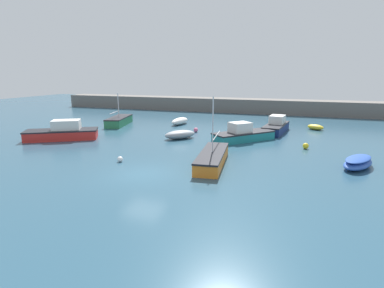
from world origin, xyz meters
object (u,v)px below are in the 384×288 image
(motorboat_grey_hull, at_px, (63,132))
(rowboat_with_red_cover, at_px, (358,162))
(dinghy_near_pier, at_px, (315,127))
(mooring_buoy_white, at_px, (120,159))
(rowboat_blue_near, at_px, (180,134))
(sailboat_short_mast, at_px, (212,158))
(motorboat_with_cabin, at_px, (276,126))
(mooring_buoy_pink, at_px, (196,130))
(cabin_cruiser_white, at_px, (243,134))
(mooring_buoy_yellow, at_px, (306,146))
(rowboat_white_midwater, at_px, (180,121))
(sailboat_twin_hulled, at_px, (119,121))

(motorboat_grey_hull, relative_size, rowboat_with_red_cover, 1.86)
(dinghy_near_pier, distance_m, rowboat_with_red_cover, 14.21)
(motorboat_grey_hull, relative_size, mooring_buoy_white, 17.43)
(rowboat_blue_near, height_order, sailboat_short_mast, sailboat_short_mast)
(sailboat_short_mast, height_order, motorboat_with_cabin, sailboat_short_mast)
(motorboat_grey_hull, height_order, mooring_buoy_pink, motorboat_grey_hull)
(rowboat_blue_near, height_order, cabin_cruiser_white, cabin_cruiser_white)
(rowboat_blue_near, xyz_separation_m, sailboat_short_mast, (5.13, -7.13, 0.05))
(dinghy_near_pier, bearing_deg, mooring_buoy_yellow, 113.57)
(rowboat_white_midwater, relative_size, mooring_buoy_pink, 7.46)
(motorboat_grey_hull, bearing_deg, mooring_buoy_pink, -176.02)
(cabin_cruiser_white, distance_m, rowboat_with_red_cover, 10.42)
(rowboat_blue_near, height_order, mooring_buoy_white, rowboat_blue_near)
(sailboat_short_mast, xyz_separation_m, rowboat_white_midwater, (-8.14, 14.86, -0.04))
(mooring_buoy_white, bearing_deg, mooring_buoy_yellow, 33.35)
(dinghy_near_pier, relative_size, motorboat_with_cabin, 0.35)
(sailboat_twin_hulled, xyz_separation_m, dinghy_near_pier, (22.46, 4.32, -0.21))
(cabin_cruiser_white, bearing_deg, rowboat_with_red_cover, -81.39)
(rowboat_white_midwater, bearing_deg, rowboat_blue_near, -150.13)
(rowboat_blue_near, distance_m, dinghy_near_pier, 15.67)
(rowboat_blue_near, distance_m, sailboat_short_mast, 8.78)
(rowboat_blue_near, distance_m, motorboat_with_cabin, 10.61)
(rowboat_blue_near, distance_m, sailboat_twin_hulled, 11.04)
(rowboat_white_midwater, bearing_deg, cabin_cruiser_white, -118.33)
(mooring_buoy_white, bearing_deg, sailboat_short_mast, 13.55)
(motorboat_grey_hull, distance_m, rowboat_with_red_cover, 24.91)
(mooring_buoy_pink, bearing_deg, motorboat_grey_hull, -145.36)
(cabin_cruiser_white, bearing_deg, mooring_buoy_white, -173.19)
(sailboat_short_mast, bearing_deg, mooring_buoy_pink, -162.59)
(rowboat_blue_near, bearing_deg, mooring_buoy_yellow, -50.01)
(motorboat_grey_hull, relative_size, mooring_buoy_yellow, 13.66)
(dinghy_near_pier, distance_m, mooring_buoy_white, 22.65)
(rowboat_blue_near, relative_size, motorboat_with_cabin, 0.55)
(sailboat_twin_hulled, xyz_separation_m, cabin_cruiser_white, (15.71, -3.91, 0.09))
(motorboat_with_cabin, distance_m, mooring_buoy_white, 17.86)
(rowboat_white_midwater, bearing_deg, mooring_buoy_pink, -131.65)
(rowboat_blue_near, xyz_separation_m, mooring_buoy_yellow, (11.34, -0.39, -0.16))
(sailboat_short_mast, height_order, mooring_buoy_yellow, sailboat_short_mast)
(rowboat_blue_near, distance_m, cabin_cruiser_white, 5.95)
(motorboat_grey_hull, height_order, dinghy_near_pier, motorboat_grey_hull)
(rowboat_with_red_cover, bearing_deg, motorboat_grey_hull, -64.67)
(motorboat_grey_hull, relative_size, dinghy_near_pier, 3.24)
(motorboat_with_cabin, relative_size, mooring_buoy_pink, 12.65)
(cabin_cruiser_white, height_order, motorboat_with_cabin, motorboat_with_cabin)
(dinghy_near_pier, height_order, cabin_cruiser_white, cabin_cruiser_white)
(motorboat_grey_hull, height_order, rowboat_white_midwater, motorboat_grey_hull)
(motorboat_with_cabin, relative_size, mooring_buoy_yellow, 12.15)
(motorboat_grey_hull, xyz_separation_m, rowboat_white_midwater, (7.42, 11.60, -0.25))
(sailboat_short_mast, bearing_deg, rowboat_blue_near, -150.54)
(motorboat_with_cabin, height_order, mooring_buoy_pink, motorboat_with_cabin)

